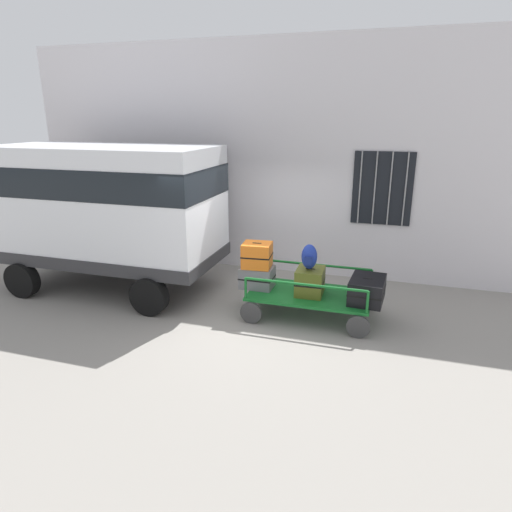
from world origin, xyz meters
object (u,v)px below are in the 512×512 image
suitcase_left_middle (257,255)px  backpack (309,257)px  luggage_cart (310,297)px  suitcase_left_bottom (257,277)px  suitcase_center_bottom (367,290)px  suitcase_midleft_bottom (310,281)px  van (106,204)px

suitcase_left_middle → backpack: size_ratio=1.26×
luggage_cart → backpack: backpack is taller
suitcase_left_bottom → suitcase_center_bottom: bearing=-1.6°
backpack → suitcase_midleft_bottom: bearing=49.8°
luggage_cart → suitcase_left_bottom: suitcase_left_bottom is taller
van → suitcase_left_middle: (3.18, -0.18, -0.72)m
van → suitcase_center_bottom: bearing=-2.5°
suitcase_left_middle → suitcase_center_bottom: suitcase_left_middle is taller
suitcase_left_middle → backpack: 0.96m
suitcase_midleft_bottom → suitcase_left_middle: bearing=178.6°
backpack → suitcase_left_middle: bearing=176.8°
van → suitcase_left_bottom: size_ratio=7.42×
luggage_cart → suitcase_midleft_bottom: suitcase_midleft_bottom is taller
van → luggage_cart: bearing=-2.6°
van → suitcase_left_middle: van is taller
suitcase_left_middle → suitcase_midleft_bottom: (0.98, -0.02, -0.38)m
van → suitcase_center_bottom: (5.14, -0.23, -1.13)m
van → backpack: bearing=-3.3°
suitcase_left_bottom → suitcase_center_bottom: (1.96, -0.05, 0.01)m
backpack → suitcase_left_bottom: bearing=176.3°
suitcase_left_bottom → van: bearing=176.9°
suitcase_center_bottom → backpack: (-1.00, -0.01, 0.49)m
van → suitcase_midleft_bottom: size_ratio=7.68×
suitcase_left_middle → suitcase_midleft_bottom: 1.05m
suitcase_left_bottom → luggage_cart: bearing=-0.9°
van → suitcase_midleft_bottom: van is taller
suitcase_midleft_bottom → suitcase_left_bottom: bearing=178.2°
van → luggage_cart: van is taller
van → suitcase_left_bottom: van is taller
suitcase_left_bottom → suitcase_midleft_bottom: 0.98m
suitcase_left_middle → van: bearing=176.7°
luggage_cart → suitcase_center_bottom: (0.98, -0.04, 0.27)m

